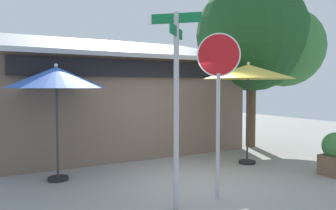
{
  "coord_description": "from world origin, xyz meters",
  "views": [
    {
      "loc": [
        -4.18,
        -6.16,
        2.06
      ],
      "look_at": [
        -0.11,
        1.2,
        1.6
      ],
      "focal_mm": 35.57,
      "sensor_mm": 36.0,
      "label": 1
    }
  ],
  "objects_px": {
    "stop_sign": "(218,84)",
    "patio_umbrella_royal_blue_left": "(56,78)",
    "shade_tree": "(261,39)",
    "patio_umbrella_mustard_center": "(248,73)",
    "sidewalk_planter": "(336,153)",
    "street_sign_post": "(176,91)"
  },
  "relations": [
    {
      "from": "street_sign_post",
      "to": "shade_tree",
      "type": "xyz_separation_m",
      "value": [
        5.53,
        3.73,
        1.71
      ]
    },
    {
      "from": "stop_sign",
      "to": "patio_umbrella_royal_blue_left",
      "type": "bearing_deg",
      "value": 131.48
    },
    {
      "from": "street_sign_post",
      "to": "stop_sign",
      "type": "height_order",
      "value": "street_sign_post"
    },
    {
      "from": "street_sign_post",
      "to": "patio_umbrella_mustard_center",
      "type": "height_order",
      "value": "street_sign_post"
    },
    {
      "from": "patio_umbrella_mustard_center",
      "to": "sidewalk_planter",
      "type": "bearing_deg",
      "value": -62.62
    },
    {
      "from": "stop_sign",
      "to": "shade_tree",
      "type": "height_order",
      "value": "shade_tree"
    },
    {
      "from": "stop_sign",
      "to": "patio_umbrella_mustard_center",
      "type": "height_order",
      "value": "stop_sign"
    },
    {
      "from": "street_sign_post",
      "to": "patio_umbrella_royal_blue_left",
      "type": "bearing_deg",
      "value": 117.65
    },
    {
      "from": "patio_umbrella_mustard_center",
      "to": "shade_tree",
      "type": "height_order",
      "value": "shade_tree"
    },
    {
      "from": "patio_umbrella_royal_blue_left",
      "to": "shade_tree",
      "type": "height_order",
      "value": "shade_tree"
    },
    {
      "from": "stop_sign",
      "to": "sidewalk_planter",
      "type": "relative_size",
      "value": 3.01
    },
    {
      "from": "street_sign_post",
      "to": "stop_sign",
      "type": "distance_m",
      "value": 0.93
    },
    {
      "from": "street_sign_post",
      "to": "sidewalk_planter",
      "type": "distance_m",
      "value": 4.57
    },
    {
      "from": "street_sign_post",
      "to": "shade_tree",
      "type": "relative_size",
      "value": 0.58
    },
    {
      "from": "patio_umbrella_mustard_center",
      "to": "sidewalk_planter",
      "type": "height_order",
      "value": "patio_umbrella_mustard_center"
    },
    {
      "from": "patio_umbrella_mustard_center",
      "to": "patio_umbrella_royal_blue_left",
      "type": "bearing_deg",
      "value": 170.65
    },
    {
      "from": "street_sign_post",
      "to": "patio_umbrella_royal_blue_left",
      "type": "xyz_separation_m",
      "value": [
        -1.42,
        2.71,
        0.25
      ]
    },
    {
      "from": "stop_sign",
      "to": "patio_umbrella_royal_blue_left",
      "type": "relative_size",
      "value": 1.18
    },
    {
      "from": "patio_umbrella_mustard_center",
      "to": "sidewalk_planter",
      "type": "distance_m",
      "value": 2.88
    },
    {
      "from": "stop_sign",
      "to": "patio_umbrella_royal_blue_left",
      "type": "xyz_separation_m",
      "value": [
        -2.35,
        2.65,
        0.13
      ]
    },
    {
      "from": "street_sign_post",
      "to": "patio_umbrella_mustard_center",
      "type": "relative_size",
      "value": 1.21
    },
    {
      "from": "stop_sign",
      "to": "shade_tree",
      "type": "distance_m",
      "value": 6.09
    }
  ]
}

